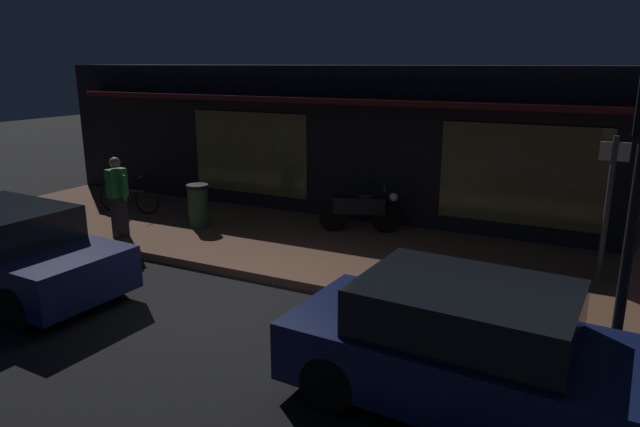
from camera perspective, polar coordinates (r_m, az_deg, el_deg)
The scene contains 11 objects.
ground_plane at distance 8.97m, azimuth -7.24°, elevation -9.37°, with size 60.00×60.00×0.00m, color black.
sidewalk_slab at distance 11.38m, azimuth 1.17°, elevation -3.55°, with size 18.00×4.00×0.15m, color brown.
storefront_building at distance 14.06m, azimuth 7.21°, elevation 7.11°, with size 18.00×3.30×3.60m.
motorcycle at distance 12.17m, azimuth 4.09°, elevation 0.44°, with size 1.63×0.80×0.97m.
bicycle_parked at distance 14.49m, azimuth -18.55°, elevation 1.47°, with size 1.64×0.44×0.91m.
person_photographer at distance 12.40m, azimuth -19.51°, elevation 1.70°, with size 0.61×0.42×1.67m.
sign_post at distance 10.32m, azimuth 26.81°, elevation 1.19°, with size 0.44×0.09×2.40m.
trash_bin at distance 12.88m, azimuth -12.04°, elevation 0.84°, with size 0.48×0.48×0.93m.
traffic_light_pole at distance 7.04m, azimuth 29.22°, elevation 3.28°, with size 0.24×0.33×3.60m.
parked_car_near at distance 10.57m, azimuth -28.74°, elevation -3.29°, with size 4.19×1.99×1.42m.
parked_car_far at distance 6.45m, azimuth 15.00°, elevation -13.00°, with size 4.20×2.01×1.42m.
Camera 1 is at (4.64, -6.75, 3.65)m, focal length 32.10 mm.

